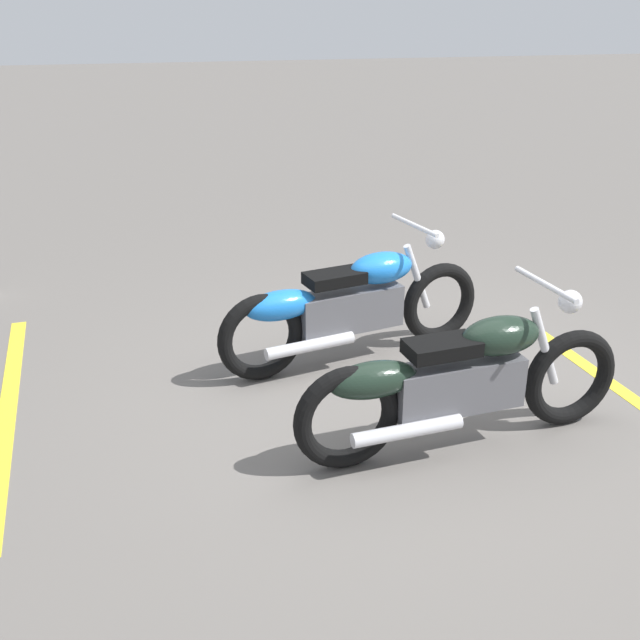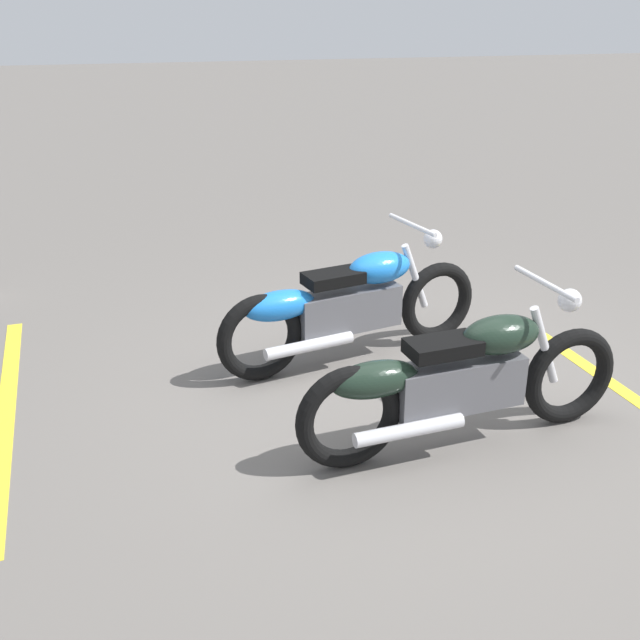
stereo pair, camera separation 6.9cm
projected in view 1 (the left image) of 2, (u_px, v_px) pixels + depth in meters
The scene contains 4 objects.
ground_plane at pixel (416, 395), 5.52m from camera, with size 60.00×60.00×0.00m, color #66605B.
motorcycle_bright_foreground at pixel (349, 305), 5.86m from camera, with size 2.20×0.77×1.04m.
motorcycle_dark_foreground at pixel (457, 380), 4.72m from camera, with size 2.23×0.63×1.04m.
parking_stripe_mid at pixel (8, 409), 5.31m from camera, with size 3.20×0.12×0.01m, color yellow.
Camera 1 is at (1.80, 4.58, 2.64)m, focal length 43.28 mm.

